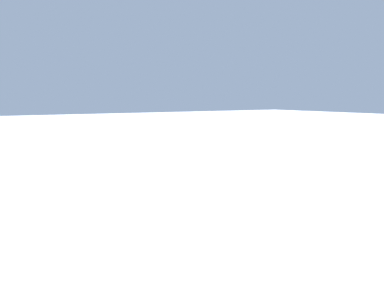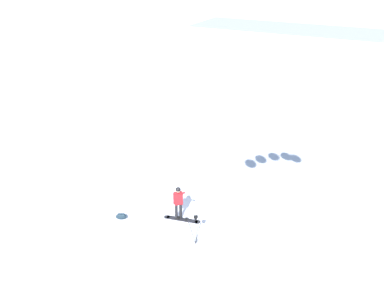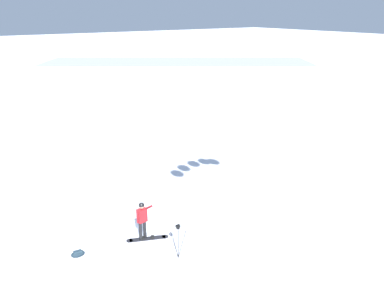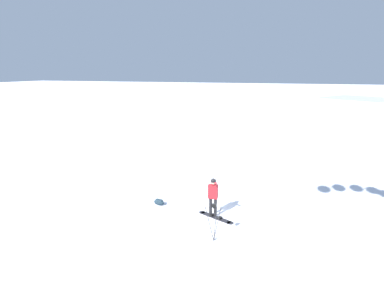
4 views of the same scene
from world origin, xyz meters
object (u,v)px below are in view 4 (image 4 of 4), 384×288
Objects in this scene: snowboard at (216,217)px; camera_tripod at (214,215)px; snowboarder at (213,193)px; gear_bag_large at (159,202)px.

snowboard is 1.14× the size of camera_tripod.
snowboarder is at bearing 15.22° from camera_tripod.
snowboard is (-0.11, -0.16, -1.07)m from snowboarder.
gear_bag_large is 0.38× the size of camera_tripod.
gear_bag_large is at bearing 80.94° from snowboard.
snowboarder is 2.07m from camera_tripod.
camera_tripod is at bearing -125.44° from gear_bag_large.
snowboard is at bearing 11.53° from camera_tripod.
gear_bag_large is at bearing 82.56° from snowboarder.
gear_bag_large is 4.17m from camera_tripod.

